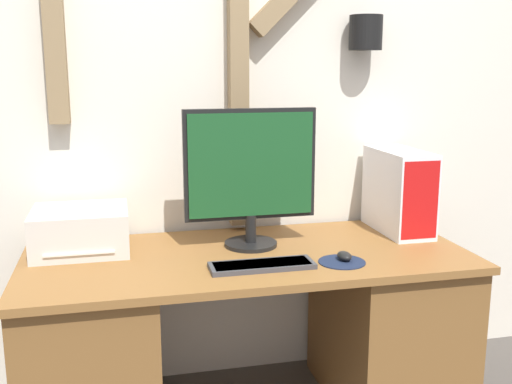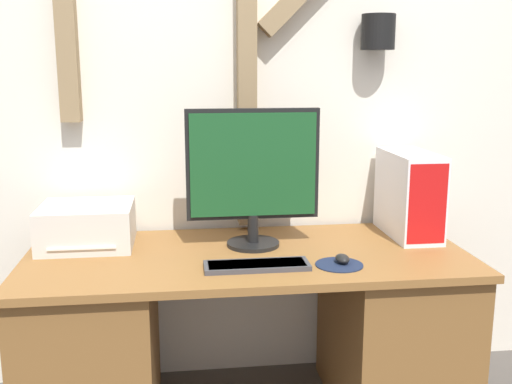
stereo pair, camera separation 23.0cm
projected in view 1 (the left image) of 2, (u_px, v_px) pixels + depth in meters
wall_back at (226, 81)px, 2.61m from camera, size 6.40×0.20×2.70m
desk at (248, 334)px, 2.41m from camera, size 1.72×0.75×0.71m
monitor at (250, 172)px, 2.38m from camera, size 0.53×0.21×0.56m
keyboard at (262, 265)px, 2.17m from camera, size 0.38×0.12×0.02m
mousepad at (342, 262)px, 2.23m from camera, size 0.18×0.18×0.00m
mouse at (344, 256)px, 2.24m from camera, size 0.05×0.08×0.03m
computer_tower at (399, 191)px, 2.62m from camera, size 0.18×0.39×0.36m
printer at (81, 230)px, 2.35m from camera, size 0.37×0.33×0.17m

